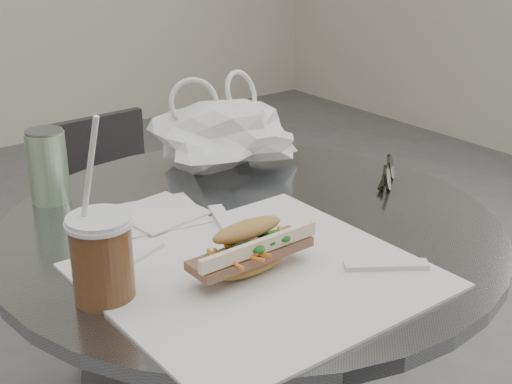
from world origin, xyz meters
TOP-DOWN VIEW (x-y plane):
  - cafe_table at (0.00, 0.20)m, footprint 0.76×0.76m
  - chair_far at (0.14, 0.91)m, footprint 0.36×0.37m
  - sandwich_paper at (-0.09, 0.06)m, footprint 0.40×0.38m
  - banh_mi at (-0.10, 0.07)m, footprint 0.21×0.09m
  - iced_coffee at (-0.27, 0.13)m, footprint 0.08×0.08m
  - sunglasses at (0.29, 0.19)m, footprint 0.09×0.07m
  - plastic_bag at (0.11, 0.41)m, footprint 0.25×0.20m
  - napkin_stack at (-0.10, 0.30)m, footprint 0.15×0.15m
  - drink_can at (-0.20, 0.47)m, footprint 0.06×0.06m

SIDE VIEW (x-z plane):
  - chair_far at x=0.14m, z-range -0.03..0.65m
  - cafe_table at x=0.00m, z-range 0.10..0.84m
  - sandwich_paper at x=-0.09m, z-range 0.74..0.74m
  - napkin_stack at x=-0.10m, z-range 0.74..0.75m
  - sunglasses at x=0.29m, z-range 0.73..0.78m
  - banh_mi at x=-0.10m, z-range 0.74..0.81m
  - iced_coffee at x=-0.27m, z-range 0.68..0.91m
  - drink_can at x=-0.20m, z-range 0.74..0.86m
  - plastic_bag at x=0.11m, z-range 0.74..0.86m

